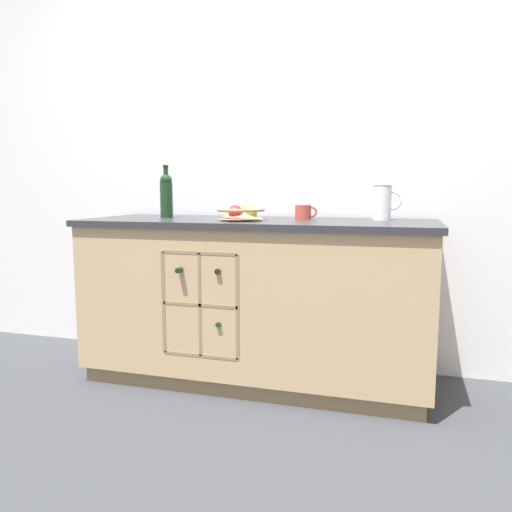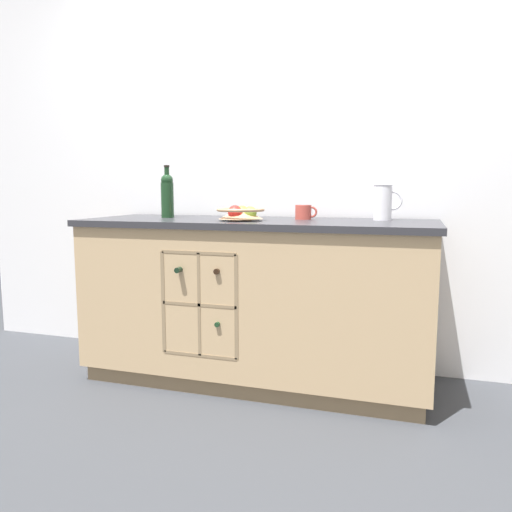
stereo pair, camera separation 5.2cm
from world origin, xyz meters
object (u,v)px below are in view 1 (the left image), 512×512
(fruit_bowl, at_px, (241,213))
(white_pitcher, at_px, (383,201))
(standing_wine_bottle, at_px, (166,194))
(ceramic_mug, at_px, (304,212))

(fruit_bowl, height_order, white_pitcher, white_pitcher)
(standing_wine_bottle, bearing_deg, fruit_bowl, -15.62)
(white_pitcher, distance_m, standing_wine_bottle, 1.26)
(ceramic_mug, distance_m, standing_wine_bottle, 0.83)
(fruit_bowl, distance_m, standing_wine_bottle, 0.55)
(standing_wine_bottle, bearing_deg, white_pitcher, 5.54)
(ceramic_mug, bearing_deg, standing_wine_bottle, -175.14)
(fruit_bowl, height_order, standing_wine_bottle, standing_wine_bottle)
(white_pitcher, bearing_deg, ceramic_mug, -173.17)
(fruit_bowl, bearing_deg, standing_wine_bottle, 164.38)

